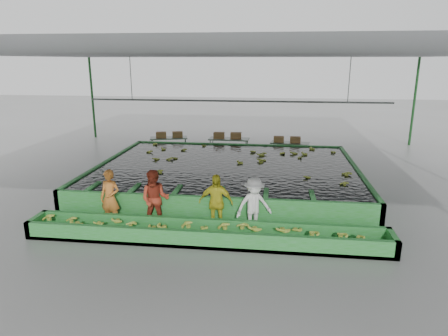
# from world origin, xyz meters

# --- Properties ---
(ground) EXTENTS (80.00, 80.00, 0.00)m
(ground) POSITION_xyz_m (0.00, 0.00, 0.00)
(ground) COLOR gray
(ground) RESTS_ON ground
(shed_roof) EXTENTS (20.00, 22.00, 0.04)m
(shed_roof) POSITION_xyz_m (0.00, 0.00, 5.00)
(shed_roof) COLOR #91929A
(shed_roof) RESTS_ON shed_posts
(shed_posts) EXTENTS (20.00, 22.00, 5.00)m
(shed_posts) POSITION_xyz_m (0.00, 0.00, 2.50)
(shed_posts) COLOR #17471C
(shed_posts) RESTS_ON ground
(flotation_tank) EXTENTS (10.00, 8.00, 0.90)m
(flotation_tank) POSITION_xyz_m (0.00, 1.50, 0.45)
(flotation_tank) COLOR #2F8939
(flotation_tank) RESTS_ON ground
(tank_water) EXTENTS (9.70, 7.70, 0.00)m
(tank_water) POSITION_xyz_m (0.00, 1.50, 0.85)
(tank_water) COLOR black
(tank_water) RESTS_ON flotation_tank
(sorting_trough) EXTENTS (10.00, 1.00, 0.50)m
(sorting_trough) POSITION_xyz_m (0.00, -3.60, 0.25)
(sorting_trough) COLOR #2F8939
(sorting_trough) RESTS_ON ground
(cableway_rail) EXTENTS (0.08, 0.08, 14.00)m
(cableway_rail) POSITION_xyz_m (0.00, 5.00, 3.00)
(cableway_rail) COLOR #59605B
(cableway_rail) RESTS_ON shed_roof
(rail_hanger_left) EXTENTS (0.04, 0.04, 2.00)m
(rail_hanger_left) POSITION_xyz_m (-5.00, 5.00, 4.00)
(rail_hanger_left) COLOR #59605B
(rail_hanger_left) RESTS_ON shed_roof
(rail_hanger_right) EXTENTS (0.04, 0.04, 2.00)m
(rail_hanger_right) POSITION_xyz_m (5.00, 5.00, 4.00)
(rail_hanger_right) COLOR #59605B
(rail_hanger_right) RESTS_ON shed_roof
(worker_a) EXTENTS (0.68, 0.51, 1.72)m
(worker_a) POSITION_xyz_m (-3.01, -2.80, 0.86)
(worker_a) COLOR orange
(worker_a) RESTS_ON ground
(worker_b) EXTENTS (0.92, 0.75, 1.76)m
(worker_b) POSITION_xyz_m (-1.62, -2.80, 0.88)
(worker_b) COLOR #AA3822
(worker_b) RESTS_ON ground
(worker_c) EXTENTS (1.01, 0.43, 1.71)m
(worker_c) POSITION_xyz_m (0.18, -2.80, 0.85)
(worker_c) COLOR yellow
(worker_c) RESTS_ON ground
(worker_d) EXTENTS (1.22, 1.00, 1.65)m
(worker_d) POSITION_xyz_m (1.28, -2.80, 0.82)
(worker_d) COLOR white
(worker_d) RESTS_ON ground
(packing_table_left) EXTENTS (2.07, 1.25, 0.88)m
(packing_table_left) POSITION_xyz_m (-3.74, 6.72, 0.44)
(packing_table_left) COLOR #59605B
(packing_table_left) RESTS_ON ground
(packing_table_mid) EXTENTS (2.08, 0.90, 0.93)m
(packing_table_mid) POSITION_xyz_m (-0.51, 6.58, 0.47)
(packing_table_mid) COLOR #59605B
(packing_table_mid) RESTS_ON ground
(packing_table_right) EXTENTS (1.98, 1.07, 0.85)m
(packing_table_right) POSITION_xyz_m (2.58, 6.30, 0.43)
(packing_table_right) COLOR #59605B
(packing_table_right) RESTS_ON ground
(box_stack_left) EXTENTS (1.44, 0.73, 0.30)m
(box_stack_left) POSITION_xyz_m (-3.69, 6.66, 0.88)
(box_stack_left) COLOR brown
(box_stack_left) RESTS_ON packing_table_left
(box_stack_mid) EXTENTS (1.44, 0.46, 0.31)m
(box_stack_mid) POSITION_xyz_m (-0.59, 6.53, 0.93)
(box_stack_mid) COLOR brown
(box_stack_mid) RESTS_ON packing_table_mid
(box_stack_right) EXTENTS (1.33, 0.38, 0.29)m
(box_stack_right) POSITION_xyz_m (2.44, 6.32, 0.85)
(box_stack_right) COLOR brown
(box_stack_right) RESTS_ON packing_table_right
(floating_bananas) EXTENTS (9.01, 6.14, 0.12)m
(floating_bananas) POSITION_xyz_m (0.00, 2.30, 0.85)
(floating_bananas) COLOR #9AAC35
(floating_bananas) RESTS_ON tank_water
(trough_bananas) EXTENTS (8.87, 0.59, 0.12)m
(trough_bananas) POSITION_xyz_m (0.00, -3.60, 0.40)
(trough_bananas) COLOR #9AAC35
(trough_bananas) RESTS_ON sorting_trough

